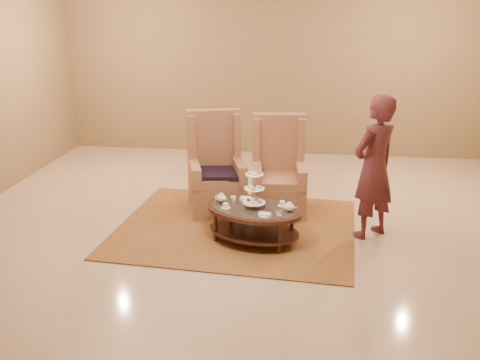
# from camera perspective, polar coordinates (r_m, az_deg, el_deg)

# --- Properties ---
(ground) EXTENTS (8.00, 8.00, 0.00)m
(ground) POSITION_cam_1_polar(r_m,az_deg,el_deg) (6.94, 0.64, -5.84)
(ground) COLOR #CCB197
(ground) RESTS_ON ground
(ceiling) EXTENTS (8.00, 8.00, 0.02)m
(ceiling) POSITION_cam_1_polar(r_m,az_deg,el_deg) (6.94, 0.64, -5.84)
(ceiling) COLOR silver
(ceiling) RESTS_ON ground
(wall_back) EXTENTS (8.00, 0.04, 3.50)m
(wall_back) POSITION_cam_1_polar(r_m,az_deg,el_deg) (10.37, 3.31, 12.33)
(wall_back) COLOR olive
(wall_back) RESTS_ON ground
(rug) EXTENTS (3.26, 2.79, 0.02)m
(rug) POSITION_cam_1_polar(r_m,az_deg,el_deg) (7.14, -0.42, -5.07)
(rug) COLOR olive
(rug) RESTS_ON ground
(tea_table) EXTENTS (1.42, 1.17, 1.03)m
(tea_table) POSITION_cam_1_polar(r_m,az_deg,el_deg) (6.62, 1.51, -3.58)
(tea_table) COLOR black
(tea_table) RESTS_ON ground
(armchair_left) EXTENTS (0.95, 0.97, 1.41)m
(armchair_left) POSITION_cam_1_polar(r_m,az_deg,el_deg) (7.66, -2.58, 0.34)
(armchair_left) COLOR #A36C4C
(armchair_left) RESTS_ON ground
(armchair_right) EXTENTS (0.81, 0.83, 1.37)m
(armchair_right) POSITION_cam_1_polar(r_m,az_deg,el_deg) (7.60, 4.09, 0.03)
(armchair_right) COLOR #A36C4C
(armchair_right) RESTS_ON ground
(person) EXTENTS (0.78, 0.77, 1.82)m
(person) POSITION_cam_1_polar(r_m,az_deg,el_deg) (6.82, 14.11, 1.30)
(person) COLOR #51232A
(person) RESTS_ON ground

